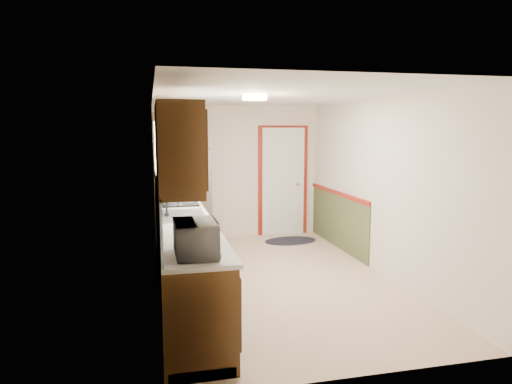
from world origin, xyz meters
TOP-DOWN VIEW (x-y plane):
  - room_shell at (0.00, 0.00)m, footprint 3.20×5.20m
  - kitchen_run at (-1.24, -0.29)m, footprint 0.63×4.00m
  - back_wall_trim at (0.99, 2.21)m, footprint 1.12×2.30m
  - ceiling_fixture at (-0.30, -0.20)m, footprint 0.30×0.30m
  - microwave at (-1.20, -1.95)m, footprint 0.29×0.52m
  - refrigerator at (-0.92, 1.87)m, footprint 0.75×0.73m
  - rug at (0.84, 1.90)m, footprint 0.99×0.68m
  - cooktop at (-1.19, 0.75)m, footprint 0.54×0.65m

SIDE VIEW (x-z plane):
  - rug at x=0.84m, z-range 0.00..0.01m
  - kitchen_run at x=-1.24m, z-range -0.29..1.91m
  - refrigerator at x=-0.92m, z-range 0.00..1.65m
  - back_wall_trim at x=0.99m, z-range -0.15..1.93m
  - cooktop at x=-1.19m, z-range 0.94..0.96m
  - microwave at x=-1.20m, z-range 0.94..1.29m
  - room_shell at x=0.00m, z-range -0.06..2.46m
  - ceiling_fixture at x=-0.30m, z-range 2.33..2.39m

